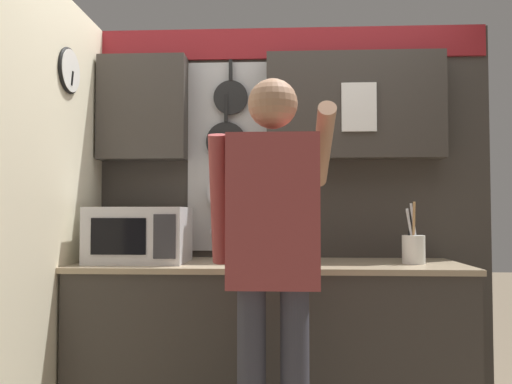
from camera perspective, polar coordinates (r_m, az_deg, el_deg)
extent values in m
cube|color=#38332D|center=(2.87, 1.42, -17.15)|extent=(2.08, 0.61, 0.85)
cube|color=tan|center=(2.79, 1.41, -8.35)|extent=(2.11, 0.64, 0.03)
cube|color=#38332D|center=(3.10, 1.55, -2.45)|extent=(2.68, 0.04, 2.30)
cube|color=maroon|center=(3.24, 1.51, 16.59)|extent=(2.64, 0.02, 0.19)
cube|color=#38332D|center=(3.17, -12.79, 9.30)|extent=(0.53, 0.16, 0.63)
cube|color=#38332D|center=(3.09, 11.18, 9.59)|extent=(1.05, 0.16, 0.63)
cube|color=#B2B2B2|center=(3.10, -3.27, 4.13)|extent=(0.49, 0.01, 1.17)
cylinder|color=black|center=(3.14, -2.91, 10.72)|extent=(0.21, 0.02, 0.21)
cube|color=black|center=(3.17, -2.92, 13.75)|extent=(0.02, 0.02, 0.13)
cylinder|color=black|center=(3.09, -3.44, 5.72)|extent=(0.25, 0.02, 0.25)
cube|color=black|center=(3.12, -3.44, 9.54)|extent=(0.02, 0.02, 0.17)
cylinder|color=#B7B7BC|center=(3.06, -3.27, -0.08)|extent=(0.25, 0.02, 0.25)
cube|color=black|center=(3.07, -3.28, 3.57)|extent=(0.02, 0.02, 0.14)
cylinder|color=silver|center=(3.07, -4.83, -2.21)|extent=(0.01, 0.01, 0.22)
ellipsoid|color=silver|center=(3.07, -4.84, -4.50)|extent=(0.05, 0.01, 0.05)
cylinder|color=silver|center=(3.06, -3.34, -2.42)|extent=(0.01, 0.01, 0.24)
ellipsoid|color=silver|center=(3.06, -3.34, -4.85)|extent=(0.04, 0.01, 0.03)
cylinder|color=black|center=(3.05, -1.83, -2.28)|extent=(0.01, 0.01, 0.22)
ellipsoid|color=black|center=(3.05, -1.84, -4.63)|extent=(0.05, 0.01, 0.04)
cube|color=white|center=(3.00, 11.69, 9.49)|extent=(0.20, 0.02, 0.29)
cube|color=beige|center=(2.63, -22.90, -2.31)|extent=(0.04, 1.60, 2.30)
cylinder|color=white|center=(2.88, -20.51, 12.85)|extent=(0.02, 0.22, 0.22)
torus|color=black|center=(2.88, -20.58, 12.85)|extent=(0.02, 0.24, 0.24)
cube|color=black|center=(2.87, -20.26, 12.10)|extent=(0.01, 0.03, 0.08)
cube|color=silver|center=(2.85, -13.16, -4.77)|extent=(0.53, 0.37, 0.31)
cube|color=black|center=(2.69, -15.46, -4.91)|extent=(0.29, 0.01, 0.19)
cube|color=#333338|center=(2.62, -10.42, -5.02)|extent=(0.12, 0.01, 0.23)
cube|color=brown|center=(2.75, 4.21, -6.14)|extent=(0.13, 0.16, 0.19)
cylinder|color=black|center=(2.71, 3.47, -3.54)|extent=(0.02, 0.03, 0.06)
cylinder|color=black|center=(2.71, 3.84, -3.68)|extent=(0.02, 0.02, 0.05)
cylinder|color=black|center=(2.71, 4.22, -3.46)|extent=(0.02, 0.03, 0.07)
cylinder|color=black|center=(2.71, 4.59, -3.31)|extent=(0.02, 0.03, 0.08)
cylinder|color=black|center=(2.71, 4.96, -3.62)|extent=(0.02, 0.03, 0.06)
cylinder|color=white|center=(2.84, 17.57, -6.28)|extent=(0.12, 0.12, 0.15)
cylinder|color=tan|center=(2.82, 17.59, -3.83)|extent=(0.02, 0.07, 0.27)
cylinder|color=silver|center=(2.83, 17.62, -3.91)|extent=(0.04, 0.03, 0.27)
cylinder|color=black|center=(2.84, 17.17, -3.85)|extent=(0.05, 0.02, 0.27)
cylinder|color=silver|center=(2.83, 17.23, -4.19)|extent=(0.06, 0.05, 0.24)
cube|color=#993D3D|center=(2.09, 1.94, -2.19)|extent=(0.38, 0.22, 0.64)
sphere|color=#A87A5B|center=(2.14, 1.93, 10.04)|extent=(0.21, 0.21, 0.21)
cylinder|color=#993D3D|center=(2.15, -4.18, -0.92)|extent=(0.08, 0.24, 0.56)
cylinder|color=#A87A5B|center=(2.37, 7.62, 5.05)|extent=(0.08, 0.53, 0.34)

